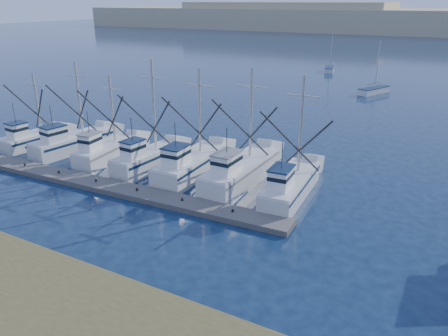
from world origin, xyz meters
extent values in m
plane|color=#0C1B35|center=(0.00, 0.00, 0.00)|extent=(500.00, 500.00, 0.00)
cube|color=#68645D|center=(-9.50, 5.23, 0.20)|extent=(30.49, 3.16, 0.41)
cube|color=tan|center=(0.00, 210.00, 5.00)|extent=(360.00, 60.00, 10.00)
cube|color=silver|center=(-23.25, 9.74, 0.65)|extent=(3.11, 6.61, 1.29)
cube|color=white|center=(-23.25, 8.11, 2.04)|extent=(1.58, 1.70, 1.50)
cylinder|color=#B7B2A8|center=(-23.25, 10.84, 4.25)|extent=(0.22, 0.22, 5.91)
cube|color=silver|center=(-18.71, 10.68, 0.74)|extent=(3.57, 8.52, 1.47)
cube|color=white|center=(-18.71, 8.56, 2.22)|extent=(1.68, 2.19, 1.50)
cylinder|color=#B7B2A8|center=(-18.71, 12.09, 4.98)|extent=(0.22, 0.22, 7.02)
cube|color=silver|center=(-13.89, 10.15, 0.76)|extent=(2.85, 7.39, 1.51)
cube|color=white|center=(-13.89, 8.31, 2.26)|extent=(1.40, 1.88, 1.50)
cylinder|color=#B7B2A8|center=(-13.89, 11.38, 4.59)|extent=(0.22, 0.22, 6.16)
cube|color=silver|center=(-9.12, 10.13, 0.80)|extent=(2.75, 7.30, 1.59)
cube|color=white|center=(-9.12, 8.29, 2.34)|extent=(1.41, 1.84, 1.50)
cylinder|color=#B7B2A8|center=(-9.12, 11.35, 5.47)|extent=(0.22, 0.22, 7.76)
cube|color=silver|center=(-5.09, 10.83, 0.81)|extent=(2.90, 8.64, 1.62)
cube|color=white|center=(-5.09, 8.64, 2.37)|extent=(1.58, 2.14, 1.50)
cylinder|color=#B7B2A8|center=(-5.09, 12.29, 5.22)|extent=(0.22, 0.22, 7.18)
cube|color=silver|center=(-0.70, 11.32, 0.87)|extent=(2.70, 9.59, 1.74)
cube|color=white|center=(-0.70, 8.88, 2.49)|extent=(1.50, 2.36, 1.50)
cylinder|color=#B7B2A8|center=(-0.70, 12.95, 5.38)|extent=(0.22, 0.22, 7.27)
cube|color=silver|center=(3.73, 10.81, 0.72)|extent=(2.83, 8.65, 1.44)
cube|color=white|center=(3.73, 8.63, 2.19)|extent=(1.47, 2.16, 1.50)
cylinder|color=#B7B2A8|center=(3.73, 12.27, 5.16)|extent=(0.22, 0.22, 7.44)
cube|color=silver|center=(1.68, 53.90, 0.45)|extent=(4.03, 6.54, 0.90)
cylinder|color=#B7B2A8|center=(1.68, 54.20, 4.50)|extent=(0.12, 0.12, 7.20)
cube|color=silver|center=(-10.82, 72.66, 0.45)|extent=(2.74, 5.34, 0.90)
cylinder|color=#B7B2A8|center=(-10.82, 72.96, 4.50)|extent=(0.12, 0.12, 7.20)
camera|label=1|loc=(13.67, -17.98, 13.84)|focal=35.00mm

